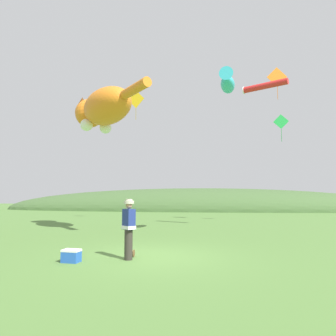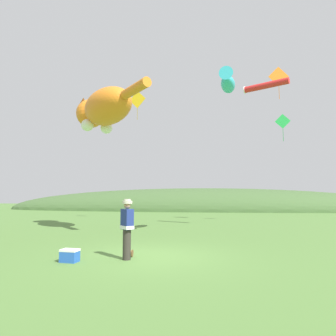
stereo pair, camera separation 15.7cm
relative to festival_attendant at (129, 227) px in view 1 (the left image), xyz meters
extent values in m
plane|color=#517A38|center=(0.55, 0.54, -0.95)|extent=(120.00, 120.00, 0.00)
ellipsoid|color=#426033|center=(0.55, 31.27, -0.95)|extent=(53.79, 10.89, 5.79)
cylinder|color=#332D28|center=(0.00, 0.00, -0.51)|extent=(0.24, 0.24, 0.88)
cube|color=navy|center=(0.00, 0.00, 0.23)|extent=(0.45, 0.45, 0.60)
cube|color=white|center=(0.00, 0.00, -0.01)|extent=(0.48, 0.48, 0.10)
sphere|color=tan|center=(0.00, 0.00, 0.64)|extent=(0.20, 0.20, 0.20)
cylinder|color=#B2AD99|center=(0.00, 0.00, 0.73)|extent=(0.30, 0.30, 0.09)
cylinder|color=#B2AD99|center=(0.00, 0.00, 0.79)|extent=(0.20, 0.20, 0.07)
cylinder|color=olive|center=(0.01, 0.41, -0.84)|extent=(0.11, 0.17, 0.17)
cylinder|color=brown|center=(-0.05, 0.41, -0.84)|extent=(0.01, 0.23, 0.23)
cylinder|color=brown|center=(0.06, 0.41, -0.84)|extent=(0.02, 0.23, 0.23)
cube|color=blue|center=(-1.51, -0.54, -0.80)|extent=(0.51, 0.37, 0.30)
cube|color=white|center=(-1.51, -0.54, -0.62)|extent=(0.52, 0.37, 0.06)
ellipsoid|color=orange|center=(-2.99, 6.28, 5.67)|extent=(4.25, 4.30, 1.89)
ellipsoid|color=white|center=(-3.12, 6.41, 5.33)|extent=(2.61, 2.65, 1.04)
sphere|color=orange|center=(-4.69, 8.04, 5.86)|extent=(1.70, 1.70, 1.70)
cone|color=#522A0A|center=(-5.03, 7.71, 6.48)|extent=(0.85, 0.85, 0.57)
cone|color=#522A0A|center=(-4.36, 8.36, 6.48)|extent=(0.85, 0.85, 0.57)
sphere|color=white|center=(-4.37, 6.88, 4.87)|extent=(0.68, 0.68, 0.68)
sphere|color=white|center=(-3.54, 7.67, 4.87)|extent=(0.68, 0.68, 0.68)
cylinder|color=orange|center=(-0.89, 4.10, 5.77)|extent=(1.77, 1.81, 0.45)
ellipsoid|color=#33B2CC|center=(3.32, 5.41, 6.22)|extent=(0.84, 1.80, 0.61)
cone|color=#33B2CC|center=(3.20, 4.26, 6.22)|extent=(0.67, 0.63, 0.61)
cone|color=#33B2CC|center=(3.33, 5.46, 6.48)|extent=(0.32, 0.32, 0.29)
sphere|color=black|center=(3.59, 5.95, 6.27)|extent=(0.14, 0.14, 0.14)
cylinder|color=red|center=(5.60, 8.34, 7.15)|extent=(2.38, 1.48, 0.36)
torus|color=white|center=(4.49, 8.92, 7.15)|extent=(0.26, 0.42, 0.44)
cube|color=green|center=(7.42, 12.69, 6.11)|extent=(1.04, 0.14, 1.04)
cylinder|color=black|center=(7.42, 12.71, 6.11)|extent=(0.70, 0.10, 0.02)
cube|color=#1A7C35|center=(7.42, 12.69, 5.14)|extent=(0.03, 0.01, 0.90)
cube|color=yellow|center=(-3.09, 13.01, 8.29)|extent=(1.35, 0.35, 1.38)
cylinder|color=black|center=(-3.09, 13.02, 8.29)|extent=(0.91, 0.24, 0.02)
cube|color=#A98511|center=(-3.09, 13.01, 7.14)|extent=(0.03, 0.01, 0.90)
cube|color=orange|center=(7.09, 11.95, 9.06)|extent=(1.38, 0.15, 1.38)
cylinder|color=black|center=(7.09, 11.96, 9.06)|extent=(0.93, 0.10, 0.02)
cube|color=#A95011|center=(7.09, 11.95, 7.91)|extent=(0.03, 0.01, 0.90)
camera|label=1|loc=(2.38, -8.74, 0.91)|focal=32.00mm
camera|label=2|loc=(2.54, -8.71, 0.91)|focal=32.00mm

